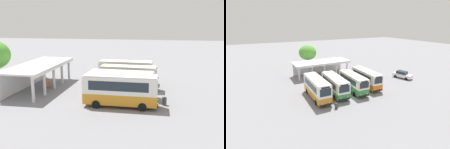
{
  "view_description": "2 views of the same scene",
  "coord_description": "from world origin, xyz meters",
  "views": [
    {
      "loc": [
        -30.97,
        -1.54,
        9.34
      ],
      "look_at": [
        0.87,
        4.08,
        2.3
      ],
      "focal_mm": 40.5,
      "sensor_mm": 36.0,
      "label": 1
    },
    {
      "loc": [
        -13.57,
        -22.92,
        12.48
      ],
      "look_at": [
        0.83,
        5.39,
        2.5
      ],
      "focal_mm": 26.92,
      "sensor_mm": 36.0,
      "label": 2
    }
  ],
  "objects": [
    {
      "name": "ground_plane",
      "position": [
        0.0,
        0.0,
        0.0
      ],
      "size": [
        180.0,
        180.0,
        0.0
      ],
      "primitive_type": "plane",
      "color": "gray"
    },
    {
      "name": "city_bus_nearest_orange",
      "position": [
        -4.83,
        2.14,
        1.95
      ],
      "size": [
        2.37,
        8.12,
        3.54
      ],
      "color": "black",
      "rests_on": "ground"
    },
    {
      "name": "city_bus_second_in_row",
      "position": [
        -1.27,
        2.55,
        1.77
      ],
      "size": [
        2.65,
        8.09,
        3.2
      ],
      "color": "black",
      "rests_on": "ground"
    },
    {
      "name": "city_bus_middle_cream",
      "position": [
        2.29,
        2.08,
        1.8
      ],
      "size": [
        2.5,
        7.77,
        3.25
      ],
      "color": "black",
      "rests_on": "ground"
    },
    {
      "name": "city_bus_fourth_amber",
      "position": [
        5.85,
        2.89,
        1.84
      ],
      "size": [
        2.46,
        8.0,
        3.34
      ],
      "color": "black",
      "rests_on": "ground"
    },
    {
      "name": "parked_car_flank",
      "position": [
        16.52,
        3.35,
        0.83
      ],
      "size": [
        2.9,
        4.55,
        1.62
      ],
      "color": "black",
      "rests_on": "ground"
    },
    {
      "name": "terminal_canopy",
      "position": [
        0.75,
        14.7,
        2.58
      ],
      "size": [
        13.36,
        5.15,
        3.4
      ],
      "color": "silver",
      "rests_on": "ground"
    },
    {
      "name": "waiting_chair_end_by_column",
      "position": [
        -0.23,
        13.09,
        0.52
      ],
      "size": [
        0.46,
        0.46,
        0.86
      ],
      "color": "slate",
      "rests_on": "ground"
    },
    {
      "name": "waiting_chair_second_from_end",
      "position": [
        0.5,
        13.08,
        0.52
      ],
      "size": [
        0.46,
        0.46,
        0.86
      ],
      "color": "slate",
      "rests_on": "ground"
    },
    {
      "name": "waiting_chair_middle_seat",
      "position": [
        1.23,
        13.02,
        0.52
      ],
      "size": [
        0.46,
        0.46,
        0.86
      ],
      "color": "slate",
      "rests_on": "ground"
    },
    {
      "name": "litter_bin_apron",
      "position": [
        -3.53,
        -2.63,
        0.46
      ],
      "size": [
        0.49,
        0.49,
        0.9
      ],
      "color": "#3F3F47",
      "rests_on": "ground"
    }
  ]
}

